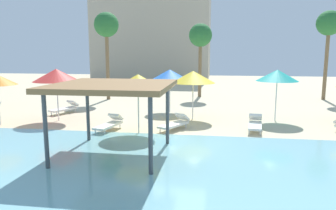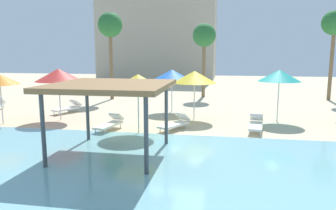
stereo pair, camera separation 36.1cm
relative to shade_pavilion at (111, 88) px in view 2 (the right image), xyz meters
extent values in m
plane|color=beige|center=(2.02, 1.64, -2.46)|extent=(80.00, 80.00, 0.00)
cube|color=#7AB7C1|center=(2.02, -3.61, -2.44)|extent=(44.00, 13.50, 0.04)
cylinder|color=#42474C|center=(-1.69, 1.69, -1.24)|extent=(0.14, 0.14, 2.45)
cylinder|color=#42474C|center=(1.69, 1.69, -1.24)|extent=(0.14, 0.14, 2.45)
cylinder|color=#42474C|center=(-1.69, -1.69, -1.24)|extent=(0.14, 0.14, 2.45)
cylinder|color=#42474C|center=(1.69, -1.69, -1.24)|extent=(0.14, 0.14, 2.45)
cube|color=olive|center=(0.00, 0.00, 0.08)|extent=(4.07, 4.07, 0.18)
cylinder|color=silver|center=(-7.42, 3.90, -1.43)|extent=(0.06, 0.06, 2.07)
cylinder|color=silver|center=(0.11, 3.22, -1.41)|extent=(0.06, 0.06, 2.10)
cone|color=yellow|center=(0.11, 3.22, -0.05)|extent=(2.31, 2.31, 0.64)
cylinder|color=silver|center=(6.85, 7.14, -1.38)|extent=(0.06, 0.06, 2.18)
cone|color=teal|center=(6.85, 7.14, 0.02)|extent=(2.24, 2.24, 0.62)
cylinder|color=silver|center=(0.72, 8.95, -1.45)|extent=(0.06, 0.06, 2.03)
cone|color=blue|center=(0.72, 8.95, -0.12)|extent=(2.30, 2.30, 0.63)
cylinder|color=silver|center=(2.33, 6.89, -1.45)|extent=(0.06, 0.06, 2.04)
cone|color=yellow|center=(2.33, 6.89, -0.09)|extent=(2.43, 2.43, 0.67)
cylinder|color=silver|center=(-4.95, 5.38, -1.39)|extent=(0.06, 0.06, 2.15)
cone|color=red|center=(-4.95, 5.38, 0.03)|extent=(2.49, 2.49, 0.68)
cylinder|color=white|center=(5.62, 3.74, -2.35)|extent=(0.05, 0.05, 0.22)
cylinder|color=white|center=(5.14, 3.80, -2.35)|extent=(0.05, 0.05, 0.22)
cylinder|color=white|center=(5.80, 5.17, -2.35)|extent=(0.05, 0.05, 0.22)
cylinder|color=white|center=(5.33, 5.23, -2.35)|extent=(0.05, 0.05, 0.22)
cube|color=white|center=(5.47, 4.48, -2.19)|extent=(0.82, 1.86, 0.10)
cube|color=white|center=(5.57, 5.22, -1.92)|extent=(0.66, 0.58, 0.40)
cylinder|color=white|center=(-10.52, 8.05, -2.35)|extent=(0.05, 0.05, 0.22)
cylinder|color=white|center=(-1.37, 2.71, -2.35)|extent=(0.05, 0.05, 0.22)
cylinder|color=white|center=(-1.84, 2.82, -2.35)|extent=(0.05, 0.05, 0.22)
cylinder|color=white|center=(-1.07, 4.12, -2.35)|extent=(0.05, 0.05, 0.22)
cylinder|color=white|center=(-1.54, 4.22, -2.35)|extent=(0.05, 0.05, 0.22)
cube|color=white|center=(-1.46, 3.47, -2.19)|extent=(0.97, 1.89, 0.10)
cube|color=white|center=(-1.30, 4.19, -1.92)|extent=(0.69, 0.62, 0.40)
cylinder|color=white|center=(1.47, 3.33, -2.35)|extent=(0.05, 0.05, 0.22)
cylinder|color=white|center=(1.05, 3.56, -2.35)|extent=(0.05, 0.05, 0.22)
cylinder|color=white|center=(2.16, 4.59, -2.35)|extent=(0.05, 0.05, 0.22)
cylinder|color=white|center=(1.74, 4.82, -2.35)|extent=(0.05, 0.05, 0.22)
cube|color=white|center=(1.60, 4.07, -2.19)|extent=(1.39, 1.87, 0.10)
cube|color=white|center=(1.96, 4.73, -1.92)|extent=(0.77, 0.73, 0.40)
cylinder|color=white|center=(-5.69, 6.55, -2.35)|extent=(0.05, 0.05, 0.22)
cylinder|color=white|center=(-6.13, 6.74, -2.35)|extent=(0.05, 0.05, 0.22)
cylinder|color=white|center=(-5.11, 7.86, -2.35)|extent=(0.05, 0.05, 0.22)
cylinder|color=white|center=(-5.55, 8.06, -2.35)|extent=(0.05, 0.05, 0.22)
cube|color=white|center=(-5.62, 7.30, -2.19)|extent=(1.27, 1.89, 0.10)
cube|color=white|center=(-5.32, 7.98, -1.92)|extent=(0.75, 0.71, 0.40)
cylinder|color=brown|center=(-4.89, 13.54, 0.27)|extent=(0.28, 0.28, 5.47)
sphere|color=#286B33|center=(-4.89, 13.54, 3.36)|extent=(1.90, 1.90, 1.90)
cylinder|color=brown|center=(2.22, 16.15, -0.09)|extent=(0.28, 0.28, 4.75)
sphere|color=#286B33|center=(2.22, 16.15, 2.64)|extent=(1.90, 1.90, 1.90)
cylinder|color=brown|center=(12.05, 15.91, 0.33)|extent=(0.28, 0.28, 5.58)
sphere|color=#286B33|center=(12.05, 15.91, 3.47)|extent=(1.90, 1.90, 1.90)
cube|color=#B2A893|center=(-5.58, 36.76, 4.66)|extent=(16.18, 10.73, 14.25)
camera|label=1|loc=(3.59, -10.81, 1.24)|focal=34.23mm
camera|label=2|loc=(3.95, -10.75, 1.24)|focal=34.23mm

